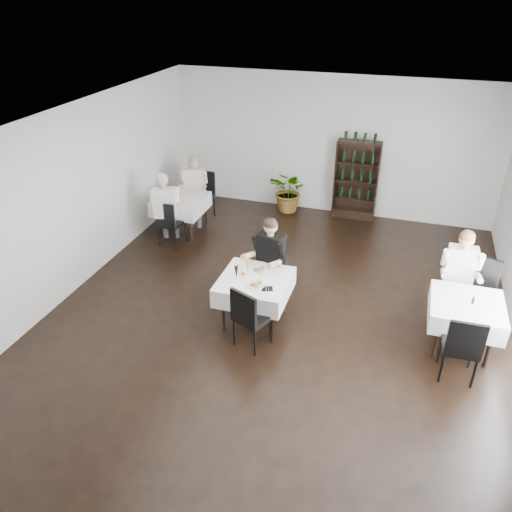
% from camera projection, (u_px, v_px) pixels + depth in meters
% --- Properties ---
extents(room_shell, '(9.00, 9.00, 9.00)m').
position_uv_depth(room_shell, '(275.00, 238.00, 6.99)').
color(room_shell, black).
rests_on(room_shell, ground).
extents(wine_shelf, '(0.90, 0.28, 1.75)m').
position_uv_depth(wine_shelf, '(356.00, 181.00, 10.73)').
color(wine_shelf, black).
rests_on(wine_shelf, ground).
extents(main_table, '(1.03, 1.03, 0.77)m').
position_uv_depth(main_table, '(255.00, 287.00, 7.50)').
color(main_table, black).
rests_on(main_table, ground).
extents(left_table, '(0.98, 0.98, 0.77)m').
position_uv_depth(left_table, '(181.00, 204.00, 10.21)').
color(left_table, black).
rests_on(left_table, ground).
extents(right_table, '(0.98, 0.98, 0.77)m').
position_uv_depth(right_table, '(466.00, 311.00, 6.95)').
color(right_table, black).
rests_on(right_table, ground).
extents(potted_tree, '(1.07, 1.00, 0.96)m').
position_uv_depth(potted_tree, '(290.00, 191.00, 11.19)').
color(potted_tree, '#24541C').
rests_on(potted_tree, ground).
extents(main_chair_far, '(0.55, 0.56, 0.99)m').
position_uv_depth(main_chair_far, '(271.00, 263.00, 8.22)').
color(main_chair_far, black).
rests_on(main_chair_far, ground).
extents(main_chair_near, '(0.58, 0.59, 0.98)m').
position_uv_depth(main_chair_near, '(249.00, 315.00, 6.98)').
color(main_chair_near, black).
rests_on(main_chair_near, ground).
extents(left_chair_far, '(0.51, 0.51, 1.03)m').
position_uv_depth(left_chair_far, '(203.00, 192.00, 10.86)').
color(left_chair_far, black).
rests_on(left_chair_far, ground).
extents(left_chair_near, '(0.49, 0.49, 0.97)m').
position_uv_depth(left_chair_near, '(169.00, 221.00, 9.68)').
color(left_chair_near, black).
rests_on(left_chair_near, ground).
extents(right_chair_far, '(0.65, 0.66, 1.13)m').
position_uv_depth(right_chair_far, '(475.00, 289.00, 7.39)').
color(right_chair_far, black).
rests_on(right_chair_far, ground).
extents(right_chair_near, '(0.48, 0.48, 1.01)m').
position_uv_depth(right_chair_near, '(462.00, 345.00, 6.39)').
color(right_chair_near, black).
rests_on(right_chair_near, ground).
extents(diner_main, '(0.63, 0.67, 1.51)m').
position_uv_depth(diner_main, '(268.00, 257.00, 7.78)').
color(diner_main, '#404047').
rests_on(diner_main, ground).
extents(diner_left_far, '(0.60, 0.64, 1.46)m').
position_uv_depth(diner_left_far, '(194.00, 185.00, 10.52)').
color(diner_left_far, '#404047').
rests_on(diner_left_far, ground).
extents(diner_left_near, '(0.64, 0.68, 1.52)m').
position_uv_depth(diner_left_near, '(166.00, 203.00, 9.59)').
color(diner_left_near, '#404047').
rests_on(diner_left_near, ground).
extents(diner_right_far, '(0.57, 0.57, 1.52)m').
position_uv_depth(diner_right_far, '(460.00, 271.00, 7.39)').
color(diner_right_far, '#404047').
rests_on(diner_right_far, ground).
extents(plate_far, '(0.27, 0.27, 0.07)m').
position_uv_depth(plate_far, '(259.00, 270.00, 7.60)').
color(plate_far, white).
rests_on(plate_far, main_table).
extents(plate_near, '(0.30, 0.30, 0.07)m').
position_uv_depth(plate_near, '(256.00, 285.00, 7.23)').
color(plate_near, white).
rests_on(plate_near, main_table).
extents(pilsner_dark, '(0.06, 0.06, 0.27)m').
position_uv_depth(pilsner_dark, '(236.00, 272.00, 7.37)').
color(pilsner_dark, black).
rests_on(pilsner_dark, main_table).
extents(pilsner_lager, '(0.07, 0.07, 0.29)m').
position_uv_depth(pilsner_lager, '(247.00, 265.00, 7.53)').
color(pilsner_lager, '#BA8F2F').
rests_on(pilsner_lager, main_table).
extents(coke_bottle, '(0.06, 0.06, 0.22)m').
position_uv_depth(coke_bottle, '(243.00, 272.00, 7.41)').
color(coke_bottle, silver).
rests_on(coke_bottle, main_table).
extents(napkin_cutlery, '(0.20, 0.18, 0.02)m').
position_uv_depth(napkin_cutlery, '(267.00, 289.00, 7.17)').
color(napkin_cutlery, black).
rests_on(napkin_cutlery, main_table).
extents(pepper_mill, '(0.05, 0.05, 0.10)m').
position_uv_depth(pepper_mill, '(473.00, 300.00, 6.84)').
color(pepper_mill, black).
rests_on(pepper_mill, right_table).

